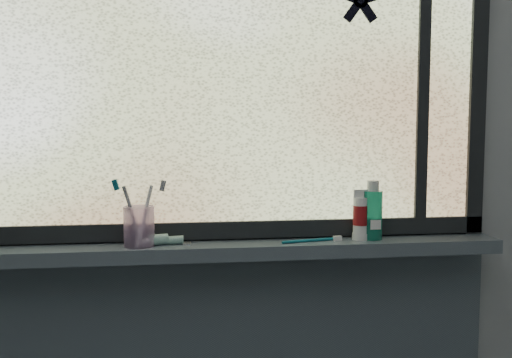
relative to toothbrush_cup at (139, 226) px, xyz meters
The scene contains 12 objects.
wall_back 0.31m from the toothbrush_cup, 19.42° to the left, with size 3.00×0.01×2.50m, color #9EA3A8.
windowsill 0.26m from the toothbrush_cup, ahead, with size 1.62×0.14×0.04m, color #47535E.
window_pane 0.52m from the toothbrush_cup, 14.48° to the left, with size 1.50×0.01×1.00m, color silver.
frame_bottom 0.25m from the toothbrush_cup, 13.60° to the left, with size 1.60×0.03×0.05m, color black.
frame_right 1.12m from the toothbrush_cup, ahead, with size 0.05×0.03×1.10m, color black.
frame_mullion 0.96m from the toothbrush_cup, ahead, with size 0.04×0.03×1.00m, color black.
starfish_sticker 0.91m from the toothbrush_cup, ahead, with size 0.15×0.02×0.15m, color black, non-canonical shape.
toothpaste_tube 0.08m from the toothbrush_cup, ahead, with size 0.18×0.04×0.03m, color silver, non-canonical shape.
toothbrush_cup is the anchor object (origin of this frame).
toothbrush_lying 0.48m from the toothbrush_cup, ahead, with size 0.20×0.02×0.01m, color #0C5E71, non-canonical shape.
mouthwash_bottle 0.68m from the toothbrush_cup, ahead, with size 0.06×0.06×0.14m, color #1D9676.
cream_tube 0.64m from the toothbrush_cup, ahead, with size 0.04×0.04×0.11m, color silver.
Camera 1 is at (-0.13, -0.38, 1.35)m, focal length 40.00 mm.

